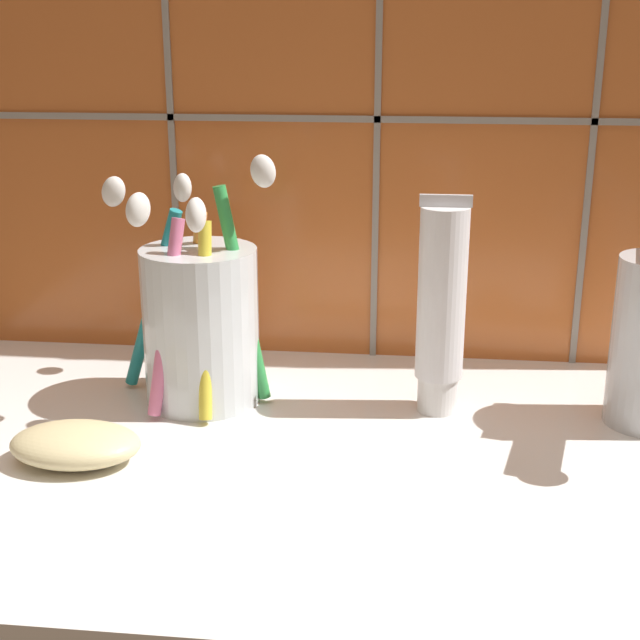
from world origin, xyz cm
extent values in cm
cube|color=white|center=(0.00, 0.00, 1.00)|extent=(64.02, 37.28, 2.00)
cube|color=#C6662D|center=(0.00, 18.89, 27.63)|extent=(74.02, 1.50, 55.26)
cube|color=gray|center=(0.00, 18.04, 21.00)|extent=(74.02, 0.24, 0.50)
cube|color=gray|center=(-14.40, 18.04, 27.63)|extent=(0.50, 0.24, 55.26)
cube|color=gray|center=(1.60, 18.04, 27.63)|extent=(0.50, 0.24, 55.26)
cube|color=gray|center=(17.61, 18.04, 27.63)|extent=(0.50, 0.24, 55.26)
cylinder|color=silver|center=(-10.01, 7.47, 7.58)|extent=(8.13, 8.13, 11.16)
cylinder|color=green|center=(-7.00, 7.59, 9.94)|extent=(3.85, 1.29, 15.25)
ellipsoid|color=white|center=(-5.36, 7.42, 18.56)|extent=(2.20, 1.51, 2.48)
cylinder|color=orange|center=(-11.05, 10.53, 8.90)|extent=(3.32, 4.84, 13.28)
ellipsoid|color=white|center=(-12.28, 12.65, 16.45)|extent=(2.27, 2.63, 2.61)
cylinder|color=teal|center=(-13.77, 8.66, 9.02)|extent=(5.36, 1.94, 13.53)
ellipsoid|color=white|center=(-16.28, 9.17, 16.69)|extent=(2.51, 1.73, 2.62)
cylinder|color=pink|center=(-11.72, 4.86, 8.97)|extent=(2.92, 3.80, 13.35)
ellipsoid|color=white|center=(-12.70, 3.37, 16.61)|extent=(2.26, 2.51, 2.53)
cylinder|color=yellow|center=(-9.03, 4.78, 8.89)|extent=(1.23, 4.06, 13.18)
ellipsoid|color=white|center=(-8.87, 2.97, 16.44)|extent=(1.48, 2.26, 2.53)
cylinder|color=white|center=(6.69, 7.47, 3.30)|extent=(2.79, 2.79, 2.60)
cylinder|color=white|center=(6.69, 7.47, 10.51)|extent=(3.29, 3.29, 11.83)
cube|color=silver|center=(6.69, 7.47, 16.83)|extent=(3.45, 0.36, 0.80)
ellipsoid|color=beige|center=(-15.59, -2.94, 3.16)|extent=(8.14, 5.56, 2.32)
camera|label=1|loc=(4.91, -50.62, 27.44)|focal=50.00mm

